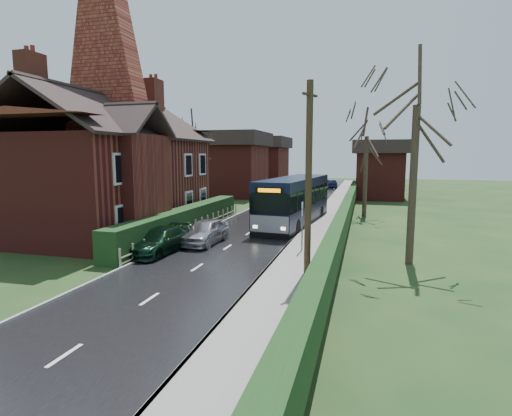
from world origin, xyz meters
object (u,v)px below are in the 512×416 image
(car_silver, at_px, (205,231))
(car_green, at_px, (159,241))
(bus, at_px, (294,201))
(bus_stop_sign, at_px, (302,219))
(telegraph_pole, at_px, (309,180))
(brick_house, at_px, (113,163))

(car_silver, bearing_deg, car_green, -116.17)
(bus, distance_m, car_silver, 8.37)
(bus, xyz_separation_m, car_green, (-5.10, -10.07, -1.02))
(bus_stop_sign, relative_size, telegraph_pole, 0.34)
(car_silver, xyz_separation_m, telegraph_pole, (6.30, -4.53, 3.22))
(car_silver, distance_m, bus_stop_sign, 5.64)
(car_silver, bearing_deg, telegraph_pole, -33.77)
(car_silver, relative_size, car_green, 0.94)
(brick_house, distance_m, telegraph_pole, 15.12)
(brick_house, bearing_deg, car_silver, -16.93)
(brick_house, relative_size, bus_stop_sign, 5.62)
(bus, distance_m, telegraph_pole, 12.46)
(brick_house, xyz_separation_m, car_silver, (7.23, -2.20, -3.68))
(bus_stop_sign, bearing_deg, car_silver, 168.25)
(car_silver, bearing_deg, brick_house, 165.01)
(bus_stop_sign, distance_m, telegraph_pole, 4.47)
(bus_stop_sign, bearing_deg, telegraph_pole, -82.51)
(bus, bearing_deg, car_green, -110.95)
(brick_house, xyz_separation_m, telegraph_pole, (13.53, -6.73, -0.47))
(bus, height_order, telegraph_pole, telegraph_pole)
(car_silver, height_order, bus_stop_sign, bus_stop_sign)
(car_green, distance_m, telegraph_pole, 8.58)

